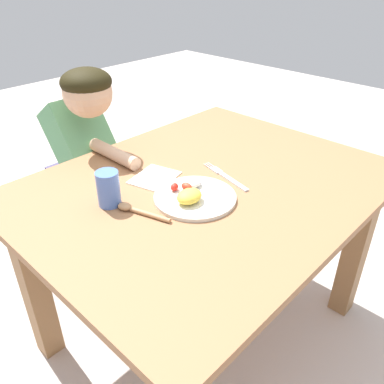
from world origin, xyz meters
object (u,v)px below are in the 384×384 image
at_px(spoon, 136,210).
at_px(drinking_cup, 108,189).
at_px(plate, 193,196).
at_px(fork, 226,177).
at_px(person, 85,174).

bearing_deg(spoon, drinking_cup, -1.79).
relative_size(plate, spoon, 1.45).
bearing_deg(plate, fork, 4.15).
relative_size(fork, person, 0.22).
bearing_deg(drinking_cup, plate, -40.28).
relative_size(fork, drinking_cup, 2.09).
xyz_separation_m(plate, fork, (0.18, 0.01, -0.01)).
bearing_deg(person, fork, 105.98).
bearing_deg(plate, person, 89.98).
distance_m(plate, drinking_cup, 0.26).
relative_size(fork, spoon, 1.29).
xyz_separation_m(fork, spoon, (-0.34, 0.06, 0.01)).
xyz_separation_m(fork, person, (-0.18, 0.62, -0.15)).
height_order(fork, person, person).
distance_m(fork, person, 0.66).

